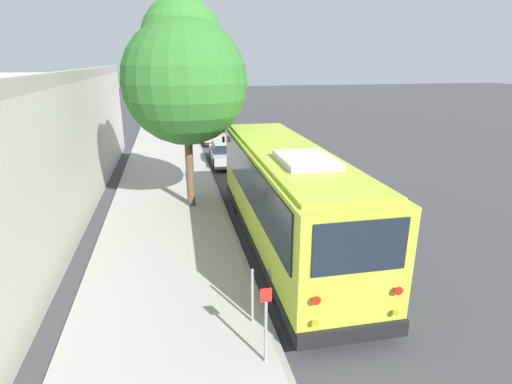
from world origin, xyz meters
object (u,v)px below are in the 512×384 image
(parked_sedan_silver, at_px, (226,153))
(parked_sedan_black, at_px, (205,122))
(shuttle_bus, at_px, (285,191))
(sign_post_near, at_px, (266,325))
(sign_post_far, at_px, (252,296))
(street_tree, at_px, (184,73))
(parked_sedan_tan, at_px, (215,133))

(parked_sedan_silver, relative_size, parked_sedan_black, 0.97)
(shuttle_bus, xyz_separation_m, parked_sedan_black, (23.35, 0.50, -1.20))
(parked_sedan_black, bearing_deg, sign_post_near, -178.47)
(parked_sedan_silver, bearing_deg, sign_post_far, 175.71)
(shuttle_bus, xyz_separation_m, sign_post_near, (-5.27, 1.88, -0.81))
(shuttle_bus, xyz_separation_m, sign_post_far, (-4.00, 1.88, -0.99))
(parked_sedan_black, bearing_deg, parked_sedan_silver, -175.22)
(sign_post_near, height_order, sign_post_far, sign_post_near)
(parked_sedan_silver, bearing_deg, parked_sedan_black, 1.90)
(parked_sedan_silver, distance_m, street_tree, 8.65)
(parked_sedan_black, distance_m, sign_post_far, 27.39)
(parked_sedan_black, distance_m, sign_post_near, 28.66)
(sign_post_near, bearing_deg, parked_sedan_black, -2.76)
(shuttle_bus, distance_m, sign_post_near, 5.65)
(shuttle_bus, xyz_separation_m, street_tree, (4.04, 2.77, 3.47))
(street_tree, relative_size, sign_post_far, 5.92)
(sign_post_far, bearing_deg, parked_sedan_tan, -4.30)
(shuttle_bus, bearing_deg, sign_post_near, 161.06)
(shuttle_bus, relative_size, sign_post_far, 8.15)
(shuttle_bus, bearing_deg, street_tree, 35.08)
(shuttle_bus, distance_m, parked_sedan_tan, 17.57)
(parked_sedan_silver, bearing_deg, shuttle_bus, -176.54)
(sign_post_near, bearing_deg, parked_sedan_silver, -5.25)
(parked_sedan_silver, xyz_separation_m, parked_sedan_black, (12.43, 0.11, 0.00))
(sign_post_far, bearing_deg, street_tree, 6.29)
(shuttle_bus, distance_m, parked_sedan_silver, 10.99)
(shuttle_bus, height_order, parked_sedan_black, shuttle_bus)
(parked_sedan_silver, xyz_separation_m, sign_post_near, (-16.19, 1.49, 0.39))
(shuttle_bus, xyz_separation_m, parked_sedan_tan, (17.52, 0.26, -1.18))
(parked_sedan_black, height_order, sign_post_far, sign_post_far)
(sign_post_far, bearing_deg, sign_post_near, 180.00)
(shuttle_bus, distance_m, sign_post_far, 4.53)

